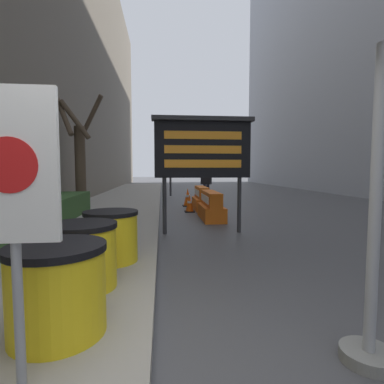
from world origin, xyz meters
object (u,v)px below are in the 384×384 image
object	(u,v)px
jersey_barrier_orange_near	(201,199)
traffic_cone_far	(188,197)
barrel_drum_foreground	(57,289)
warning_sign	(12,188)
barrel_drum_middle	(82,255)
barrel_drum_back	(111,236)
message_board	(203,149)
jersey_barrier_orange_far	(211,207)
traffic_light_near_curb	(170,151)
traffic_cone_mid	(190,204)
pedestrian_worker	(206,180)
traffic_cone_near	(212,204)

from	to	relation	value
jersey_barrier_orange_near	traffic_cone_far	xyz separation A→B (m)	(-0.45, 1.10, -0.02)
barrel_drum_foreground	warning_sign	xyz separation A→B (m)	(-0.01, -0.68, 0.90)
barrel_drum_middle	barrel_drum_back	bearing A→B (deg)	80.52
message_board	jersey_barrier_orange_far	size ratio (longest dim) A/B	1.49
traffic_light_near_curb	barrel_drum_back	bearing A→B (deg)	-95.69
traffic_cone_mid	pedestrian_worker	distance (m)	3.41
barrel_drum_foreground	traffic_cone_far	distance (m)	10.23
jersey_barrier_orange_near	traffic_cone_near	world-z (taller)	jersey_barrier_orange_near
traffic_light_near_curb	message_board	bearing A→B (deg)	-87.39
traffic_cone_near	traffic_cone_far	bearing A→B (deg)	111.47
traffic_cone_far	traffic_light_near_curb	size ratio (longest dim) A/B	0.21
barrel_drum_middle	pedestrian_worker	distance (m)	10.85
warning_sign	jersey_barrier_orange_far	xyz separation A→B (m)	(2.43, 7.34, -1.07)
warning_sign	traffic_cone_mid	bearing A→B (deg)	77.98
jersey_barrier_orange_far	traffic_cone_far	world-z (taller)	jersey_barrier_orange_far
barrel_drum_back	pedestrian_worker	distance (m)	9.83
barrel_drum_middle	jersey_barrier_orange_far	bearing A→B (deg)	66.28
traffic_cone_near	traffic_cone_mid	world-z (taller)	traffic_cone_mid
jersey_barrier_orange_far	traffic_cone_mid	bearing A→B (deg)	108.18
barrel_drum_middle	traffic_cone_mid	world-z (taller)	barrel_drum_middle
traffic_cone_near	warning_sign	bearing A→B (deg)	-106.99
barrel_drum_back	traffic_cone_near	xyz separation A→B (m)	(2.59, 6.16, -0.27)
traffic_cone_far	pedestrian_worker	size ratio (longest dim) A/B	0.43
jersey_barrier_orange_near	barrel_drum_back	bearing A→B (deg)	-108.51
traffic_cone_near	traffic_cone_mid	xyz separation A→B (m)	(-0.81, 0.07, 0.03)
traffic_cone_far	traffic_light_near_curb	world-z (taller)	traffic_light_near_curb
barrel_drum_middle	barrel_drum_foreground	bearing A→B (deg)	-86.82
jersey_barrier_orange_near	jersey_barrier_orange_far	bearing A→B (deg)	-90.00
traffic_cone_mid	traffic_cone_far	distance (m)	1.77
traffic_light_near_curb	pedestrian_worker	size ratio (longest dim) A/B	2.02
message_board	traffic_cone_near	bearing A→B (deg)	76.88
barrel_drum_foreground	barrel_drum_middle	bearing A→B (deg)	93.18
barrel_drum_middle	traffic_light_near_curb	world-z (taller)	traffic_light_near_curb
barrel_drum_foreground	jersey_barrier_orange_near	distance (m)	9.26
message_board	traffic_cone_near	xyz separation A→B (m)	(0.83, 3.58, -1.78)
message_board	pedestrian_worker	xyz separation A→B (m)	(1.11, 6.80, -1.01)
message_board	jersey_barrier_orange_near	bearing A→B (deg)	82.69
traffic_light_near_curb	traffic_cone_near	bearing A→B (deg)	-79.06
barrel_drum_foreground	jersey_barrier_orange_far	world-z (taller)	barrel_drum_foreground
barrel_drum_back	warning_sign	bearing A→B (deg)	-92.56
barrel_drum_foreground	message_board	distance (m)	5.20
traffic_cone_mid	traffic_light_near_curb	distance (m)	7.08
barrel_drum_middle	traffic_cone_near	size ratio (longest dim) A/B	1.43
barrel_drum_foreground	jersey_barrier_orange_far	distance (m)	7.09
jersey_barrier_orange_far	traffic_cone_mid	xyz separation A→B (m)	(-0.53, 1.61, -0.07)
warning_sign	pedestrian_worker	distance (m)	12.46
jersey_barrier_orange_far	jersey_barrier_orange_near	xyz separation A→B (m)	(0.00, 2.27, 0.01)
traffic_cone_mid	pedestrian_worker	size ratio (longest dim) A/B	0.36
barrel_drum_foreground	jersey_barrier_orange_near	world-z (taller)	barrel_drum_foreground
barrel_drum_back	traffic_cone_near	world-z (taller)	barrel_drum_back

